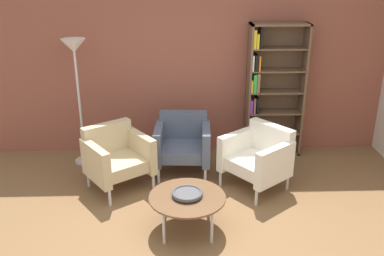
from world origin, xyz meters
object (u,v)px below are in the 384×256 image
(coffee_table_low, at_px, (187,199))
(decorative_bowl, at_px, (187,193))
(bookshelf_tall, at_px, (270,91))
(armchair_spare_guest, at_px, (259,156))
(armchair_corner_red, at_px, (117,156))
(armchair_near_window, at_px, (183,143))
(floor_lamp_torchiere, at_px, (75,61))

(coffee_table_low, distance_m, decorative_bowl, 0.06)
(bookshelf_tall, distance_m, armchair_spare_guest, 1.21)
(armchair_corner_red, bearing_deg, armchair_near_window, -9.86)
(bookshelf_tall, height_order, decorative_bowl, bookshelf_tall)
(decorative_bowl, xyz_separation_m, armchair_spare_guest, (0.91, 0.90, -0.02))
(armchair_spare_guest, relative_size, floor_lamp_torchiere, 0.55)
(armchair_spare_guest, bearing_deg, armchair_corner_red, -130.67)
(coffee_table_low, relative_size, armchair_corner_red, 0.85)
(floor_lamp_torchiere, bearing_deg, decorative_bowl, -50.21)
(floor_lamp_torchiere, bearing_deg, armchair_near_window, -13.79)
(coffee_table_low, distance_m, armchair_corner_red, 1.29)
(coffee_table_low, relative_size, floor_lamp_torchiere, 0.46)
(armchair_near_window, bearing_deg, coffee_table_low, -85.62)
(coffee_table_low, xyz_separation_m, decorative_bowl, (0.00, -0.00, 0.06))
(armchair_spare_guest, xyz_separation_m, armchair_corner_red, (-1.76, 0.06, 0.00))
(armchair_spare_guest, height_order, armchair_near_window, same)
(coffee_table_low, bearing_deg, armchair_near_window, 91.07)
(decorative_bowl, height_order, armchair_corner_red, armchair_corner_red)
(bookshelf_tall, xyz_separation_m, armchair_near_window, (-1.26, -0.57, -0.53))
(armchair_near_window, bearing_deg, armchair_spare_guest, -23.17)
(armchair_corner_red, distance_m, armchair_near_window, 0.92)
(coffee_table_low, xyz_separation_m, armchair_corner_red, (-0.85, 0.97, 0.04))
(bookshelf_tall, relative_size, floor_lamp_torchiere, 1.09)
(bookshelf_tall, bearing_deg, coffee_table_low, -122.41)
(coffee_table_low, height_order, decorative_bowl, decorative_bowl)
(bookshelf_tall, relative_size, armchair_near_window, 2.44)
(armchair_near_window, height_order, floor_lamp_torchiere, floor_lamp_torchiere)
(armchair_spare_guest, bearing_deg, bookshelf_tall, 124.04)
(decorative_bowl, bearing_deg, armchair_corner_red, 131.46)
(armchair_corner_red, xyz_separation_m, floor_lamp_torchiere, (-0.57, 0.74, 1.03))
(armchair_corner_red, height_order, armchair_near_window, same)
(armchair_corner_red, bearing_deg, bookshelf_tall, -10.59)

